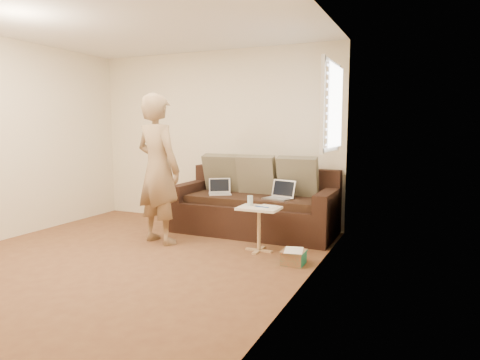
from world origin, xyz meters
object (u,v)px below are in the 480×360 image
at_px(sofa, 255,203).
at_px(laptop_silver, 278,199).
at_px(laptop_white, 220,194).
at_px(side_table, 259,229).
at_px(drinking_glass, 250,201).
at_px(striped_box, 294,257).
at_px(person, 158,169).

xyz_separation_m(sofa, laptop_silver, (0.38, -0.13, 0.10)).
relative_size(laptop_white, side_table, 0.58).
relative_size(drinking_glass, striped_box, 0.49).
relative_size(laptop_silver, laptop_white, 1.14).
height_order(laptop_white, person, person).
relative_size(laptop_silver, striped_box, 1.41).
relative_size(laptop_white, person, 0.16).
height_order(laptop_silver, striped_box, laptop_silver).
bearing_deg(side_table, laptop_white, 140.81).
xyz_separation_m(person, side_table, (1.30, 0.15, -0.67)).
distance_m(side_table, striped_box, 0.63).
height_order(person, drinking_glass, person).
xyz_separation_m(drinking_glass, striped_box, (0.65, -0.35, -0.51)).
bearing_deg(person, laptop_white, -102.72).
xyz_separation_m(side_table, striped_box, (0.52, -0.30, -0.19)).
bearing_deg(laptop_silver, drinking_glass, -87.51).
bearing_deg(striped_box, drinking_glass, 151.86).
distance_m(sofa, drinking_glass, 0.80).
distance_m(sofa, striped_box, 1.46).
bearing_deg(laptop_silver, striped_box, -46.91).
distance_m(person, striped_box, 2.02).
bearing_deg(laptop_silver, side_table, -75.36).
relative_size(person, drinking_glass, 15.62).
relative_size(sofa, person, 1.17).
bearing_deg(laptop_white, sofa, -22.07).
xyz_separation_m(side_table, drinking_glass, (-0.13, 0.05, 0.33)).
height_order(laptop_silver, person, person).
xyz_separation_m(laptop_silver, side_table, (-0.00, -0.66, -0.25)).
xyz_separation_m(laptop_silver, striped_box, (0.52, -0.96, -0.44)).
bearing_deg(sofa, drinking_glass, -71.91).
height_order(sofa, person, person).
relative_size(laptop_silver, drinking_glass, 2.90).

